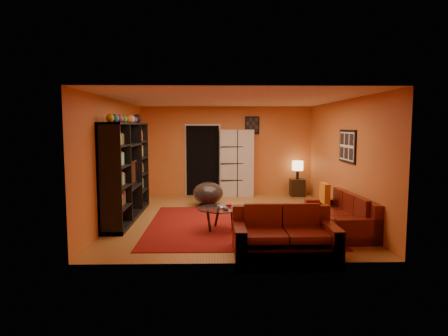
{
  "coord_description": "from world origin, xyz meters",
  "views": [
    {
      "loc": [
        -0.35,
        -8.73,
        2.03
      ],
      "look_at": [
        -0.14,
        0.1,
        1.1
      ],
      "focal_mm": 32.0,
      "sensor_mm": 36.0,
      "label": 1
    }
  ],
  "objects_px": {
    "coffee_table": "(220,211)",
    "bowl_chair": "(208,193)",
    "entertainment_unit": "(127,171)",
    "loveseat": "(284,234)",
    "side_table": "(297,187)",
    "storage_cabinet": "(237,163)",
    "table_lamp": "(298,166)",
    "sofa": "(343,217)",
    "tv": "(130,173)"
  },
  "relations": [
    {
      "from": "loveseat",
      "to": "entertainment_unit",
      "type": "bearing_deg",
      "value": 51.5
    },
    {
      "from": "tv",
      "to": "coffee_table",
      "type": "relative_size",
      "value": 1.13
    },
    {
      "from": "sofa",
      "to": "loveseat",
      "type": "bearing_deg",
      "value": -142.25
    },
    {
      "from": "tv",
      "to": "loveseat",
      "type": "xyz_separation_m",
      "value": [
        3.0,
        -2.49,
        -0.72
      ]
    },
    {
      "from": "table_lamp",
      "to": "bowl_chair",
      "type": "bearing_deg",
      "value": -150.87
    },
    {
      "from": "sofa",
      "to": "bowl_chair",
      "type": "distance_m",
      "value": 3.64
    },
    {
      "from": "entertainment_unit",
      "to": "loveseat",
      "type": "relative_size",
      "value": 1.82
    },
    {
      "from": "tv",
      "to": "sofa",
      "type": "height_order",
      "value": "tv"
    },
    {
      "from": "entertainment_unit",
      "to": "coffee_table",
      "type": "distance_m",
      "value": 2.38
    },
    {
      "from": "entertainment_unit",
      "to": "side_table",
      "type": "distance_m",
      "value": 5.16
    },
    {
      "from": "loveseat",
      "to": "coffee_table",
      "type": "bearing_deg",
      "value": 37.73
    },
    {
      "from": "entertainment_unit",
      "to": "storage_cabinet",
      "type": "distance_m",
      "value": 3.81
    },
    {
      "from": "bowl_chair",
      "to": "side_table",
      "type": "distance_m",
      "value": 2.94
    },
    {
      "from": "coffee_table",
      "to": "table_lamp",
      "type": "xyz_separation_m",
      "value": [
        2.31,
        3.78,
        0.49
      ]
    },
    {
      "from": "sofa",
      "to": "side_table",
      "type": "xyz_separation_m",
      "value": [
        -0.08,
        3.93,
        -0.04
      ]
    },
    {
      "from": "side_table",
      "to": "storage_cabinet",
      "type": "bearing_deg",
      "value": 176.64
    },
    {
      "from": "entertainment_unit",
      "to": "table_lamp",
      "type": "xyz_separation_m",
      "value": [
        4.33,
        2.7,
        -0.18
      ]
    },
    {
      "from": "sofa",
      "to": "bowl_chair",
      "type": "bearing_deg",
      "value": 133.51
    },
    {
      "from": "loveseat",
      "to": "coffee_table",
      "type": "relative_size",
      "value": 1.92
    },
    {
      "from": "entertainment_unit",
      "to": "sofa",
      "type": "relative_size",
      "value": 1.47
    },
    {
      "from": "tv",
      "to": "storage_cabinet",
      "type": "bearing_deg",
      "value": -42.86
    },
    {
      "from": "bowl_chair",
      "to": "table_lamp",
      "type": "bearing_deg",
      "value": 29.13
    },
    {
      "from": "bowl_chair",
      "to": "table_lamp",
      "type": "height_order",
      "value": "table_lamp"
    },
    {
      "from": "entertainment_unit",
      "to": "loveseat",
      "type": "height_order",
      "value": "entertainment_unit"
    },
    {
      "from": "storage_cabinet",
      "to": "side_table",
      "type": "bearing_deg",
      "value": 0.04
    },
    {
      "from": "side_table",
      "to": "table_lamp",
      "type": "xyz_separation_m",
      "value": [
        0.0,
        0.0,
        0.62
      ]
    },
    {
      "from": "sofa",
      "to": "loveseat",
      "type": "relative_size",
      "value": 1.24
    },
    {
      "from": "sofa",
      "to": "bowl_chair",
      "type": "xyz_separation_m",
      "value": [
        -2.65,
        2.5,
        0.04
      ]
    },
    {
      "from": "entertainment_unit",
      "to": "side_table",
      "type": "height_order",
      "value": "entertainment_unit"
    },
    {
      "from": "coffee_table",
      "to": "bowl_chair",
      "type": "xyz_separation_m",
      "value": [
        -0.26,
        2.35,
        -0.06
      ]
    },
    {
      "from": "side_table",
      "to": "bowl_chair",
      "type": "bearing_deg",
      "value": -150.87
    },
    {
      "from": "loveseat",
      "to": "storage_cabinet",
      "type": "xyz_separation_m",
      "value": [
        -0.47,
        5.21,
        0.68
      ]
    },
    {
      "from": "loveseat",
      "to": "table_lamp",
      "type": "xyz_separation_m",
      "value": [
        1.28,
        5.11,
        0.59
      ]
    },
    {
      "from": "tv",
      "to": "entertainment_unit",
      "type": "bearing_deg",
      "value": 146.65
    },
    {
      "from": "side_table",
      "to": "loveseat",
      "type": "bearing_deg",
      "value": -104.06
    },
    {
      "from": "coffee_table",
      "to": "table_lamp",
      "type": "height_order",
      "value": "table_lamp"
    },
    {
      "from": "storage_cabinet",
      "to": "side_table",
      "type": "xyz_separation_m",
      "value": [
        1.75,
        -0.1,
        -0.71
      ]
    },
    {
      "from": "bowl_chair",
      "to": "sofa",
      "type": "bearing_deg",
      "value": -43.34
    },
    {
      "from": "entertainment_unit",
      "to": "storage_cabinet",
      "type": "height_order",
      "value": "entertainment_unit"
    },
    {
      "from": "sofa",
      "to": "side_table",
      "type": "distance_m",
      "value": 3.93
    },
    {
      "from": "table_lamp",
      "to": "sofa",
      "type": "bearing_deg",
      "value": -88.85
    },
    {
      "from": "bowl_chair",
      "to": "table_lamp",
      "type": "relative_size",
      "value": 1.45
    },
    {
      "from": "loveseat",
      "to": "table_lamp",
      "type": "bearing_deg",
      "value": -14.21
    },
    {
      "from": "sofa",
      "to": "coffee_table",
      "type": "height_order",
      "value": "sofa"
    },
    {
      "from": "coffee_table",
      "to": "side_table",
      "type": "distance_m",
      "value": 4.44
    },
    {
      "from": "tv",
      "to": "sofa",
      "type": "bearing_deg",
      "value": -106.76
    },
    {
      "from": "sofa",
      "to": "tv",
      "type": "bearing_deg",
      "value": 160.1
    },
    {
      "from": "coffee_table",
      "to": "loveseat",
      "type": "bearing_deg",
      "value": -52.12
    },
    {
      "from": "entertainment_unit",
      "to": "bowl_chair",
      "type": "relative_size",
      "value": 3.95
    },
    {
      "from": "table_lamp",
      "to": "tv",
      "type": "bearing_deg",
      "value": -148.51
    }
  ]
}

